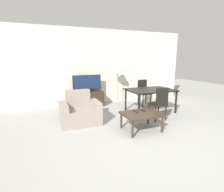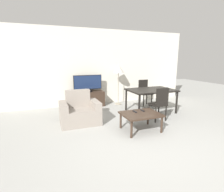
{
  "view_description": "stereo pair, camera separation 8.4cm",
  "coord_description": "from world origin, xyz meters",
  "px_view_note": "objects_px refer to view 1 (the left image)",
  "views": [
    {
      "loc": [
        -1.96,
        -2.6,
        1.65
      ],
      "look_at": [
        -0.22,
        1.78,
        0.65
      ],
      "focal_mm": 28.0,
      "sensor_mm": 36.0,
      "label": 1
    },
    {
      "loc": [
        -1.88,
        -2.63,
        1.65
      ],
      "look_at": [
        -0.22,
        1.78,
        0.65
      ],
      "focal_mm": 28.0,
      "sensor_mm": 36.0,
      "label": 2
    }
  ],
  "objects_px": {
    "tv": "(87,83)",
    "remote_secondary": "(143,110)",
    "tv_stand": "(87,99)",
    "wine_glass_left": "(167,87)",
    "dining_chair_near": "(159,102)",
    "floor_lamp": "(118,70)",
    "dining_table": "(150,92)",
    "remote_primary": "(135,111)",
    "armchair": "(80,112)",
    "dining_chair_far": "(144,91)",
    "coffee_table": "(141,115)"
  },
  "relations": [
    {
      "from": "armchair",
      "to": "tv",
      "type": "height_order",
      "value": "tv"
    },
    {
      "from": "floor_lamp",
      "to": "armchair",
      "type": "bearing_deg",
      "value": -139.12
    },
    {
      "from": "tv_stand",
      "to": "dining_chair_far",
      "type": "height_order",
      "value": "dining_chair_far"
    },
    {
      "from": "armchair",
      "to": "remote_secondary",
      "type": "relative_size",
      "value": 6.61
    },
    {
      "from": "floor_lamp",
      "to": "coffee_table",
      "type": "bearing_deg",
      "value": -100.41
    },
    {
      "from": "dining_table",
      "to": "remote_primary",
      "type": "height_order",
      "value": "dining_table"
    },
    {
      "from": "tv_stand",
      "to": "dining_table",
      "type": "bearing_deg",
      "value": -38.28
    },
    {
      "from": "dining_table",
      "to": "wine_glass_left",
      "type": "relative_size",
      "value": 9.71
    },
    {
      "from": "armchair",
      "to": "floor_lamp",
      "type": "xyz_separation_m",
      "value": [
        1.7,
        1.47,
        0.97
      ]
    },
    {
      "from": "wine_glass_left",
      "to": "dining_chair_far",
      "type": "bearing_deg",
      "value": 97.62
    },
    {
      "from": "tv_stand",
      "to": "dining_table",
      "type": "xyz_separation_m",
      "value": [
        1.7,
        -1.34,
        0.38
      ]
    },
    {
      "from": "tv_stand",
      "to": "wine_glass_left",
      "type": "height_order",
      "value": "wine_glass_left"
    },
    {
      "from": "remote_secondary",
      "to": "tv_stand",
      "type": "bearing_deg",
      "value": 108.34
    },
    {
      "from": "floor_lamp",
      "to": "wine_glass_left",
      "type": "bearing_deg",
      "value": -56.88
    },
    {
      "from": "tv_stand",
      "to": "dining_table",
      "type": "height_order",
      "value": "dining_table"
    },
    {
      "from": "remote_primary",
      "to": "wine_glass_left",
      "type": "bearing_deg",
      "value": 27.3
    },
    {
      "from": "tv",
      "to": "dining_chair_near",
      "type": "xyz_separation_m",
      "value": [
        1.45,
        -2.14,
        -0.31
      ]
    },
    {
      "from": "dining_chair_near",
      "to": "floor_lamp",
      "type": "height_order",
      "value": "floor_lamp"
    },
    {
      "from": "armchair",
      "to": "dining_table",
      "type": "relative_size",
      "value": 0.7
    },
    {
      "from": "armchair",
      "to": "dining_table",
      "type": "bearing_deg",
      "value": 5.73
    },
    {
      "from": "dining_table",
      "to": "wine_glass_left",
      "type": "xyz_separation_m",
      "value": [
        0.39,
        -0.27,
        0.18
      ]
    },
    {
      "from": "remote_primary",
      "to": "remote_secondary",
      "type": "relative_size",
      "value": 1.0
    },
    {
      "from": "tv",
      "to": "coffee_table",
      "type": "xyz_separation_m",
      "value": [
        0.66,
        -2.54,
        -0.45
      ]
    },
    {
      "from": "remote_primary",
      "to": "remote_secondary",
      "type": "xyz_separation_m",
      "value": [
        0.22,
        0.01,
        0.0
      ]
    },
    {
      "from": "wine_glass_left",
      "to": "coffee_table",
      "type": "bearing_deg",
      "value": -147.02
    },
    {
      "from": "dining_table",
      "to": "remote_primary",
      "type": "bearing_deg",
      "value": -136.81
    },
    {
      "from": "dining_chair_far",
      "to": "remote_primary",
      "type": "bearing_deg",
      "value": -126.47
    },
    {
      "from": "tv",
      "to": "wine_glass_left",
      "type": "xyz_separation_m",
      "value": [
        2.09,
        -1.61,
        0.0
      ]
    },
    {
      "from": "armchair",
      "to": "tv",
      "type": "xyz_separation_m",
      "value": [
        0.59,
        1.57,
        0.52
      ]
    },
    {
      "from": "tv",
      "to": "remote_secondary",
      "type": "distance_m",
      "value": 2.54
    },
    {
      "from": "coffee_table",
      "to": "remote_secondary",
      "type": "height_order",
      "value": "remote_secondary"
    },
    {
      "from": "dining_chair_near",
      "to": "floor_lamp",
      "type": "relative_size",
      "value": 0.62
    },
    {
      "from": "dining_chair_near",
      "to": "wine_glass_left",
      "type": "bearing_deg",
      "value": 39.55
    },
    {
      "from": "tv",
      "to": "wine_glass_left",
      "type": "relative_size",
      "value": 6.73
    },
    {
      "from": "remote_primary",
      "to": "wine_glass_left",
      "type": "xyz_separation_m",
      "value": [
        1.52,
        0.78,
        0.39
      ]
    },
    {
      "from": "floor_lamp",
      "to": "dining_table",
      "type": "bearing_deg",
      "value": -64.38
    },
    {
      "from": "tv_stand",
      "to": "dining_chair_far",
      "type": "bearing_deg",
      "value": -15.51
    },
    {
      "from": "dining_chair_far",
      "to": "remote_secondary",
      "type": "height_order",
      "value": "dining_chair_far"
    },
    {
      "from": "dining_chair_near",
      "to": "remote_primary",
      "type": "height_order",
      "value": "dining_chair_near"
    },
    {
      "from": "dining_chair_near",
      "to": "remote_primary",
      "type": "xyz_separation_m",
      "value": [
        -0.88,
        -0.25,
        -0.08
      ]
    },
    {
      "from": "armchair",
      "to": "wine_glass_left",
      "type": "distance_m",
      "value": 2.73
    },
    {
      "from": "tv",
      "to": "coffee_table",
      "type": "distance_m",
      "value": 2.67
    },
    {
      "from": "armchair",
      "to": "dining_chair_far",
      "type": "bearing_deg",
      "value": 22.13
    },
    {
      "from": "dining_table",
      "to": "remote_secondary",
      "type": "relative_size",
      "value": 9.45
    },
    {
      "from": "armchair",
      "to": "dining_chair_near",
      "type": "bearing_deg",
      "value": -15.66
    },
    {
      "from": "tv_stand",
      "to": "dining_chair_far",
      "type": "distance_m",
      "value": 2.04
    },
    {
      "from": "dining_chair_far",
      "to": "wine_glass_left",
      "type": "bearing_deg",
      "value": -82.38
    },
    {
      "from": "tv_stand",
      "to": "dining_chair_far",
      "type": "relative_size",
      "value": 1.21
    },
    {
      "from": "floor_lamp",
      "to": "wine_glass_left",
      "type": "xyz_separation_m",
      "value": [
        0.99,
        -1.51,
        -0.44
      ]
    },
    {
      "from": "tv",
      "to": "remote_primary",
      "type": "xyz_separation_m",
      "value": [
        0.58,
        -2.4,
        -0.39
      ]
    }
  ]
}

